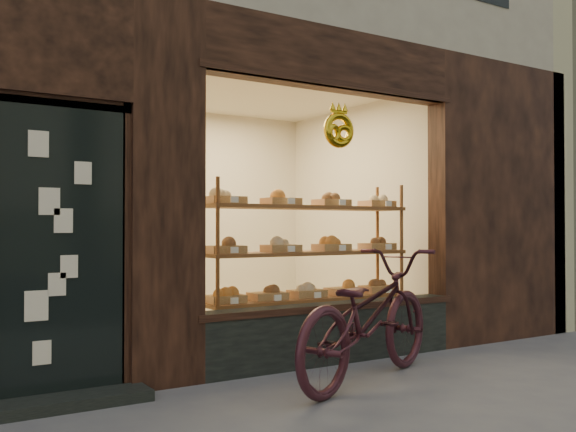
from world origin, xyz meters
TOP-DOWN VIEW (x-y plane):
  - ground at (0.00, 0.00)m, footprint 90.00×90.00m
  - display_shelf at (0.45, 2.55)m, footprint 2.20×0.45m
  - bicycle at (0.24, 1.36)m, footprint 2.15×1.43m

SIDE VIEW (x-z plane):
  - ground at x=0.00m, z-range 0.00..0.00m
  - bicycle at x=0.24m, z-range 0.00..1.07m
  - display_shelf at x=0.45m, z-range 0.00..1.70m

